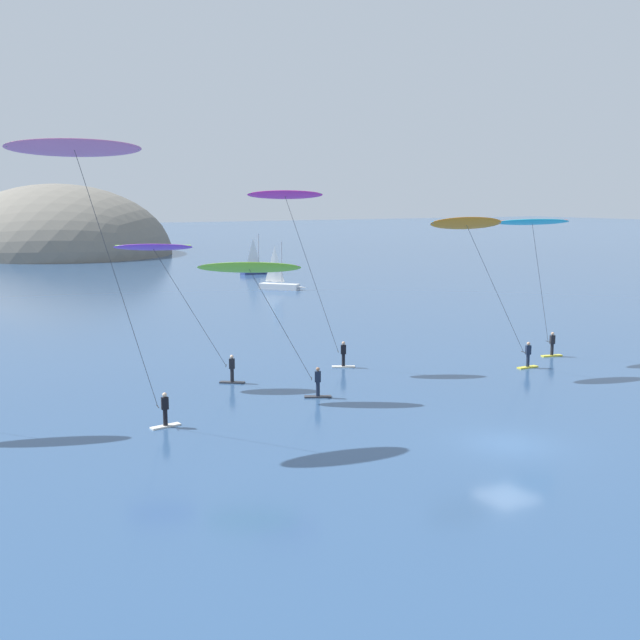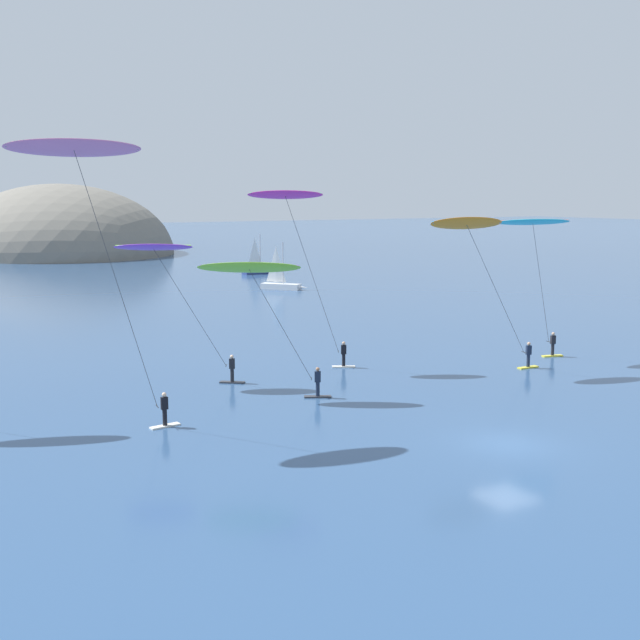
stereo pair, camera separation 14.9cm
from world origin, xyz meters
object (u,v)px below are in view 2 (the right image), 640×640
Objects in this scene: kitesurfer_magenta at (291,211)px; sailboat_far at (260,269)px; kitesurfer_cyan at (534,232)px; kitesurfer_purple at (160,258)px; sailboat_near at (283,284)px; kitesurfer_pink at (80,166)px; kitesurfer_orange at (472,236)px; kitesurfer_lime at (254,277)px.

sailboat_far is at bearing 66.24° from kitesurfer_magenta.
kitesurfer_purple is at bearing 168.05° from kitesurfer_cyan.
kitesurfer_magenta reaches higher than sailboat_near.
kitesurfer_pink is at bearing -127.45° from kitesurfer_purple.
kitesurfer_pink is at bearing -175.94° from kitesurfer_orange.
sailboat_near is 0.42× the size of kitesurfer_pink.
kitesurfer_magenta is 9.10m from kitesurfer_purple.
kitesurfer_orange is at bearing -104.37° from sailboat_far.
sailboat_far is 0.62× the size of kitesurfer_cyan.
kitesurfer_magenta is (15.05, 8.47, -2.26)m from kitesurfer_pink.
kitesurfer_purple is 0.88× the size of kitesurfer_cyan.
kitesurfer_magenta reaches higher than kitesurfer_purple.
kitesurfer_magenta is at bearing 29.36° from kitesurfer_pink.
kitesurfer_lime is 21.12m from kitesurfer_cyan.
kitesurfer_purple is at bearing 120.95° from kitesurfer_lime.
kitesurfer_cyan is (-10.24, -64.27, 8.01)m from sailboat_far.
kitesurfer_orange is 1.03× the size of kitesurfer_cyan.
kitesurfer_orange is 1.17× the size of kitesurfer_purple.
kitesurfer_lime is (9.71, 2.65, -5.65)m from kitesurfer_pink.
kitesurfer_lime is (-31.27, -64.72, 6.09)m from sailboat_far.
kitesurfer_magenta is (-25.93, -58.91, 9.48)m from sailboat_far.
kitesurfer_magenta is 1.36× the size of kitesurfer_purple.
kitesurfer_orange is 19.02m from kitesurfer_purple.
kitesurfer_purple is 24.97m from kitesurfer_cyan.
sailboat_far is 0.78× the size of kitesurfer_lime.
kitesurfer_orange is at bearing -102.87° from sailboat_near.
kitesurfer_orange is 11.43m from kitesurfer_magenta.
kitesurfer_cyan is (21.03, 0.46, 1.92)m from kitesurfer_lime.
kitesurfer_purple is at bearing 159.79° from kitesurfer_orange.
kitesurfer_magenta is 1.50× the size of kitesurfer_lime.
sailboat_far is 68.85m from kitesurfer_purple.
kitesurfer_cyan is at bearing 11.96° from kitesurfer_orange.
sailboat_far is 79.73m from kitesurfer_pink.
kitesurfer_orange is 0.86× the size of kitesurfer_magenta.
kitesurfer_lime reaches higher than sailboat_near.
kitesurfer_orange is at bearing -168.04° from kitesurfer_cyan.
kitesurfer_magenta reaches higher than sailboat_far.
kitesurfer_orange is at bearing -3.72° from kitesurfer_lime.
kitesurfer_lime is at bearing -132.58° from kitesurfer_magenta.
kitesurfer_magenta is at bearing 1.27° from kitesurfer_purple.
sailboat_near is at bearing 54.48° from kitesurfer_purple.
kitesurfer_cyan is at bearing -11.95° from kitesurfer_purple.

